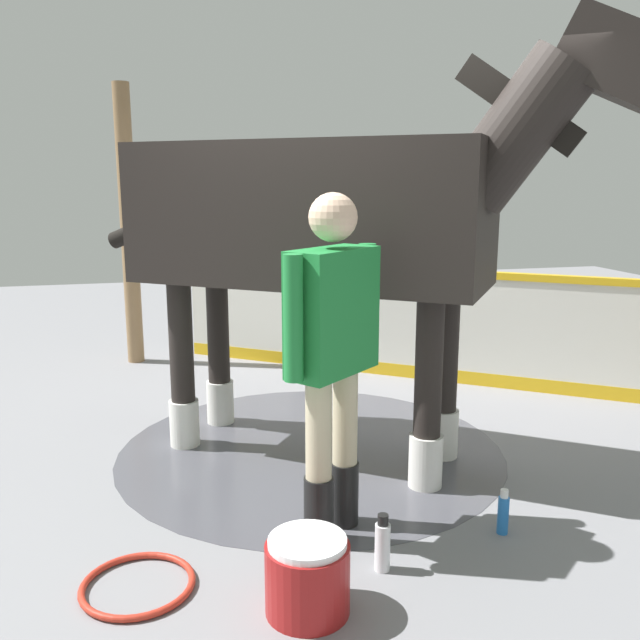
% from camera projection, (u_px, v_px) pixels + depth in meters
% --- Properties ---
extents(ground_plane, '(16.00, 16.00, 0.02)m').
position_uv_depth(ground_plane, '(316.00, 442.00, 4.69)').
color(ground_plane, gray).
extents(wet_patch, '(2.57, 2.57, 0.00)m').
position_uv_depth(wet_patch, '(311.00, 450.00, 4.53)').
color(wet_patch, '#4C4C54').
rests_on(wet_patch, ground).
extents(barrier_wall, '(2.59, 3.50, 1.02)m').
position_uv_depth(barrier_wall, '(392.00, 326.00, 6.19)').
color(barrier_wall, silver).
rests_on(barrier_wall, ground).
extents(roof_post_far, '(0.16, 0.16, 2.68)m').
position_uv_depth(roof_post_far, '(129.00, 227.00, 6.49)').
color(roof_post_far, olive).
rests_on(roof_post_far, ground).
extents(horse, '(2.31, 3.00, 2.68)m').
position_uv_depth(horse, '(328.00, 221.00, 4.17)').
color(horse, black).
rests_on(horse, ground).
extents(handler, '(0.49, 0.56, 1.73)m').
position_uv_depth(handler, '(333.00, 343.00, 3.28)').
color(handler, black).
rests_on(handler, ground).
extents(wash_bucket, '(0.36, 0.36, 0.33)m').
position_uv_depth(wash_bucket, '(308.00, 576.00, 2.81)').
color(wash_bucket, maroon).
rests_on(wash_bucket, ground).
extents(bottle_shampoo, '(0.07, 0.07, 0.28)m').
position_uv_depth(bottle_shampoo, '(382.00, 545.00, 3.12)').
color(bottle_shampoo, white).
rests_on(bottle_shampoo, ground).
extents(bottle_spray, '(0.06, 0.06, 0.24)m').
position_uv_depth(bottle_spray, '(503.00, 513.00, 3.45)').
color(bottle_spray, blue).
rests_on(bottle_spray, ground).
extents(hose_coil, '(0.51, 0.51, 0.03)m').
position_uv_depth(hose_coil, '(138.00, 585.00, 3.00)').
color(hose_coil, '#B72D1E').
rests_on(hose_coil, ground).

